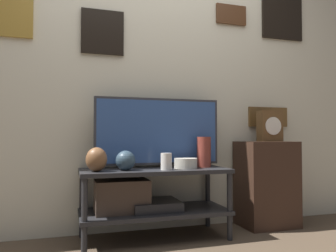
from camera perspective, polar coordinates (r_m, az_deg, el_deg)
name	(u,v)px	position (r m, az deg, el deg)	size (l,w,h in m)	color
ground_plane	(165,250)	(2.35, -0.58, -20.83)	(12.00, 12.00, 0.00)	#4C3D2D
wall_back	(147,67)	(2.81, -3.66, 10.28)	(6.40, 0.08, 2.70)	beige
media_console	(143,195)	(2.50, -4.33, -11.92)	(1.10, 0.46, 0.52)	#232326
television	(158,132)	(2.59, -1.67, -0.98)	(1.00, 0.05, 0.55)	#333338
vase_wide_bowl	(186,163)	(2.51, 3.09, -6.49)	(0.18, 0.18, 0.08)	beige
vase_urn_stoneware	(96,159)	(2.32, -12.35, -5.71)	(0.15, 0.14, 0.17)	brown
vase_round_glass	(126,160)	(2.37, -7.41, -5.98)	(0.14, 0.14, 0.14)	#2D4251
vase_tall_ceramic	(204,152)	(2.61, 6.26, -4.52)	(0.11, 0.11, 0.24)	brown
candle_jar	(166,161)	(2.39, -0.31, -6.20)	(0.08, 0.08, 0.12)	silver
side_table	(266,183)	(2.97, 16.75, -9.57)	(0.46, 0.34, 0.72)	#382319
mantel_clock	(270,126)	(3.01, 17.31, -0.02)	(0.21, 0.11, 0.27)	brown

